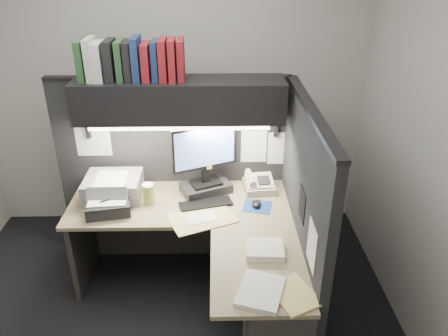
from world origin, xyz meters
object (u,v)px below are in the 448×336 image
(monitor, at_px, (205,167))
(desk, at_px, (222,279))
(overhead_shelf, at_px, (180,99))
(notebook_stack, at_px, (109,206))
(telephone, at_px, (259,184))
(keyboard, at_px, (206,204))
(coffee_cup, at_px, (149,195))
(printer, at_px, (113,187))

(monitor, bearing_deg, desk, -104.16)
(overhead_shelf, xyz_separation_m, notebook_stack, (-0.54, -0.31, -0.72))
(notebook_stack, bearing_deg, desk, -27.72)
(monitor, xyz_separation_m, telephone, (0.43, 0.03, -0.18))
(monitor, xyz_separation_m, keyboard, (0.00, -0.20, -0.22))
(monitor, distance_m, coffee_cup, 0.49)
(desk, relative_size, coffee_cup, 10.77)
(keyboard, height_order, telephone, telephone)
(keyboard, bearing_deg, desk, -91.46)
(telephone, bearing_deg, notebook_stack, -171.46)
(coffee_cup, bearing_deg, printer, 158.54)
(desk, xyz_separation_m, telephone, (0.31, 0.74, 0.34))
(keyboard, relative_size, coffee_cup, 2.57)
(keyboard, height_order, coffee_cup, coffee_cup)
(keyboard, relative_size, printer, 0.94)
(monitor, relative_size, printer, 1.34)
(overhead_shelf, height_order, notebook_stack, overhead_shelf)
(overhead_shelf, distance_m, monitor, 0.57)
(telephone, xyz_separation_m, printer, (-1.16, -0.08, 0.04))
(overhead_shelf, height_order, telephone, overhead_shelf)
(monitor, bearing_deg, coffee_cup, 177.81)
(printer, xyz_separation_m, notebook_stack, (0.00, -0.22, -0.04))
(coffee_cup, relative_size, notebook_stack, 0.49)
(monitor, bearing_deg, printer, 160.73)
(overhead_shelf, bearing_deg, printer, -170.45)
(desk, bearing_deg, overhead_shelf, 111.79)
(overhead_shelf, height_order, monitor, overhead_shelf)
(overhead_shelf, distance_m, telephone, 0.95)
(printer, bearing_deg, telephone, 3.59)
(telephone, distance_m, printer, 1.17)
(keyboard, xyz_separation_m, notebook_stack, (-0.73, -0.07, 0.04))
(desk, xyz_separation_m, overhead_shelf, (-0.30, 0.75, 1.06))
(desk, bearing_deg, printer, 142.11)
(coffee_cup, distance_m, notebook_stack, 0.31)
(monitor, distance_m, printer, 0.74)
(monitor, xyz_separation_m, coffee_cup, (-0.44, -0.17, -0.15))
(desk, height_order, telephone, telephone)
(overhead_shelf, height_order, printer, overhead_shelf)
(desk, relative_size, overhead_shelf, 1.10)
(notebook_stack, bearing_deg, keyboard, 5.57)
(keyboard, bearing_deg, telephone, 13.55)
(desk, relative_size, notebook_stack, 5.32)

